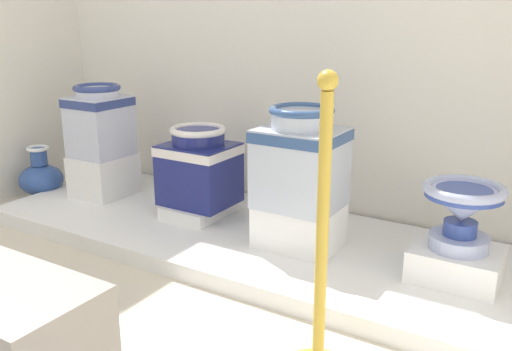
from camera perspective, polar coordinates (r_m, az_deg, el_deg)
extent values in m
cube|color=white|center=(2.96, -1.20, -6.38)|extent=(2.94, 1.04, 0.08)
cube|color=white|center=(3.60, -15.57, 0.04)|extent=(0.32, 0.34, 0.26)
cube|color=silver|center=(3.53, -15.95, 4.94)|extent=(0.30, 0.32, 0.37)
cube|color=navy|center=(3.50, -16.14, 7.35)|extent=(0.31, 0.33, 0.05)
cylinder|color=silver|center=(3.49, -16.22, 8.35)|extent=(0.26, 0.26, 0.05)
torus|color=navy|center=(3.49, -16.26, 8.79)|extent=(0.29, 0.29, 0.04)
cube|color=white|center=(3.17, -5.81, -3.40)|extent=(0.30, 0.40, 0.07)
cube|color=navy|center=(3.11, -5.92, 0.18)|extent=(0.38, 0.34, 0.34)
cube|color=white|center=(3.07, -5.99, 2.64)|extent=(0.39, 0.34, 0.05)
cylinder|color=navy|center=(3.05, -6.03, 4.01)|extent=(0.29, 0.29, 0.08)
torus|color=white|center=(3.05, -6.05, 4.75)|extent=(0.32, 0.32, 0.04)
cube|color=white|center=(2.71, 4.50, -5.25)|extent=(0.39, 0.30, 0.21)
cube|color=silver|center=(2.62, 4.64, 0.80)|extent=(0.39, 0.33, 0.38)
cube|color=#324F82|center=(2.58, 4.72, 4.13)|extent=(0.40, 0.34, 0.05)
cylinder|color=silver|center=(2.56, 4.76, 5.85)|extent=(0.29, 0.29, 0.09)
torus|color=#324F82|center=(2.56, 4.78, 6.80)|extent=(0.31, 0.31, 0.04)
cube|color=white|center=(2.54, 20.13, -8.60)|extent=(0.37, 0.32, 0.14)
cylinder|color=#A5B0D9|center=(2.50, 20.36, -6.49)|extent=(0.25, 0.25, 0.06)
cylinder|color=#2E4396|center=(2.48, 20.50, -5.16)|extent=(0.14, 0.14, 0.06)
cone|color=#A5B0D9|center=(2.45, 20.74, -2.91)|extent=(0.33, 0.33, 0.14)
cylinder|color=#2E4396|center=(2.43, 20.86, -1.78)|extent=(0.32, 0.32, 0.03)
torus|color=#A5B0D9|center=(2.43, 20.90, -1.33)|extent=(0.34, 0.34, 0.04)
cylinder|color=#2E4396|center=(2.43, 20.89, -1.44)|extent=(0.23, 0.23, 0.01)
cylinder|color=white|center=(3.95, -21.30, -2.04)|extent=(0.15, 0.15, 0.03)
ellipsoid|color=#2F4E97|center=(3.92, -21.47, -0.41)|extent=(0.29, 0.29, 0.20)
cylinder|color=#2F4E97|center=(3.88, -21.71, 1.83)|extent=(0.11, 0.11, 0.11)
torus|color=white|center=(3.87, -21.80, 2.64)|extent=(0.15, 0.15, 0.02)
cylinder|color=gold|center=(1.75, 6.89, -6.90)|extent=(0.04, 0.04, 0.95)
sphere|color=gold|center=(1.62, 7.50, 9.79)|extent=(0.06, 0.06, 0.06)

